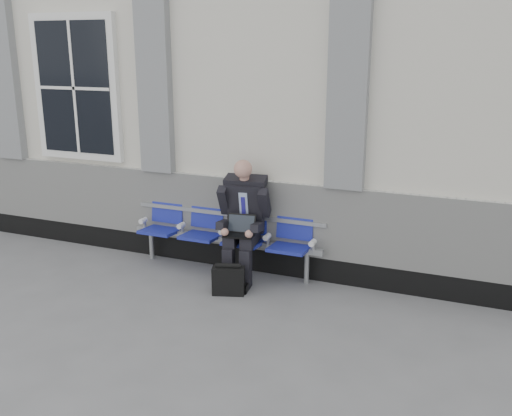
% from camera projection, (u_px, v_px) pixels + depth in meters
% --- Properties ---
extents(station_building, '(14.40, 4.40, 4.49)m').
position_uv_depth(station_building, '(138.00, 81.00, 9.67)').
color(station_building, beige).
rests_on(station_building, ground).
extents(bench, '(2.60, 0.47, 0.91)m').
position_uv_depth(bench, '(225.00, 229.00, 7.25)').
color(bench, '#9EA0A3').
rests_on(bench, ground).
extents(businessman, '(0.65, 0.87, 1.50)m').
position_uv_depth(businessman, '(244.00, 216.00, 6.94)').
color(businessman, black).
rests_on(businessman, ground).
extents(briefcase, '(0.40, 0.26, 0.38)m').
position_uv_depth(briefcase, '(228.00, 280.00, 6.62)').
color(briefcase, black).
rests_on(briefcase, ground).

